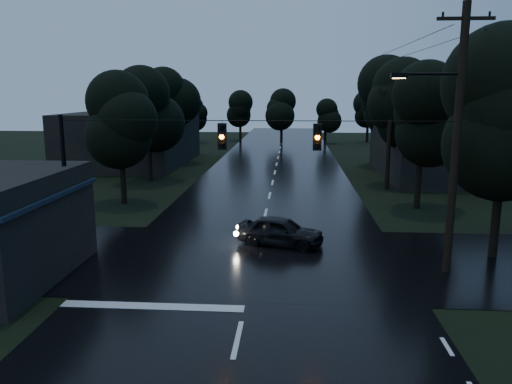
# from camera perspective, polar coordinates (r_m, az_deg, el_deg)

# --- Properties ---
(main_road) EXTENTS (12.00, 120.00, 0.02)m
(main_road) POSITION_cam_1_polar(r_m,az_deg,el_deg) (38.51, 1.90, 1.06)
(main_road) COLOR black
(main_road) RESTS_ON ground
(cross_street) EXTENTS (60.00, 9.00, 0.02)m
(cross_street) POSITION_cam_1_polar(r_m,az_deg,el_deg) (21.06, -0.05, -7.65)
(cross_street) COLOR black
(cross_street) RESTS_ON ground
(building_far_right) EXTENTS (10.00, 14.00, 4.40)m
(building_far_right) POSITION_cam_1_polar(r_m,az_deg,el_deg) (43.95, 20.76, 4.51)
(building_far_right) COLOR black
(building_far_right) RESTS_ON ground
(building_far_left) EXTENTS (10.00, 16.00, 5.00)m
(building_far_left) POSITION_cam_1_polar(r_m,az_deg,el_deg) (50.49, -13.79, 6.04)
(building_far_left) COLOR black
(building_far_left) RESTS_ON ground
(utility_pole_main) EXTENTS (3.50, 0.30, 10.00)m
(utility_pole_main) POSITION_cam_1_polar(r_m,az_deg,el_deg) (19.85, 21.70, 5.94)
(utility_pole_main) COLOR black
(utility_pole_main) RESTS_ON ground
(utility_pole_far) EXTENTS (2.00, 0.30, 7.50)m
(utility_pole_far) POSITION_cam_1_polar(r_m,az_deg,el_deg) (36.63, 14.98, 6.28)
(utility_pole_far) COLOR black
(utility_pole_far) RESTS_ON ground
(anchor_pole_left) EXTENTS (0.18, 0.18, 6.00)m
(anchor_pole_left) POSITION_cam_1_polar(r_m,az_deg,el_deg) (21.23, -20.89, 0.13)
(anchor_pole_left) COLOR black
(anchor_pole_left) RESTS_ON ground
(span_signals) EXTENTS (15.00, 0.37, 1.12)m
(span_signals) POSITION_cam_1_polar(r_m,az_deg,el_deg) (18.95, 1.41, 6.46)
(span_signals) COLOR black
(span_signals) RESTS_ON ground
(tree_corner_near) EXTENTS (4.48, 4.48, 9.44)m
(tree_corner_near) POSITION_cam_1_polar(r_m,az_deg,el_deg) (22.56, 26.66, 7.97)
(tree_corner_near) COLOR black
(tree_corner_near) RESTS_ON ground
(tree_left_a) EXTENTS (3.92, 3.92, 8.26)m
(tree_left_a) POSITION_cam_1_polar(r_m,az_deg,el_deg) (31.68, -15.29, 8.02)
(tree_left_a) COLOR black
(tree_left_a) RESTS_ON ground
(tree_left_b) EXTENTS (4.20, 4.20, 8.85)m
(tree_left_b) POSITION_cam_1_polar(r_m,az_deg,el_deg) (39.47, -12.30, 9.27)
(tree_left_b) COLOR black
(tree_left_b) RESTS_ON ground
(tree_left_c) EXTENTS (4.48, 4.48, 9.44)m
(tree_left_c) POSITION_cam_1_polar(r_m,az_deg,el_deg) (49.27, -9.70, 10.16)
(tree_left_c) COLOR black
(tree_left_c) RESTS_ON ground
(tree_right_a) EXTENTS (4.20, 4.20, 8.85)m
(tree_right_a) POSITION_cam_1_polar(r_m,az_deg,el_deg) (30.83, 18.50, 8.45)
(tree_right_a) COLOR black
(tree_right_a) RESTS_ON ground
(tree_right_b) EXTENTS (4.48, 4.48, 9.44)m
(tree_right_b) POSITION_cam_1_polar(r_m,az_deg,el_deg) (38.74, 16.51, 9.59)
(tree_right_b) COLOR black
(tree_right_b) RESTS_ON ground
(tree_right_c) EXTENTS (4.76, 4.76, 10.03)m
(tree_right_c) POSITION_cam_1_polar(r_m,az_deg,el_deg) (48.66, 14.73, 10.38)
(tree_right_c) COLOR black
(tree_right_c) RESTS_ON ground
(car) EXTENTS (4.19, 2.61, 1.33)m
(car) POSITION_cam_1_polar(r_m,az_deg,el_deg) (22.74, 2.82, -4.47)
(car) COLOR black
(car) RESTS_ON ground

